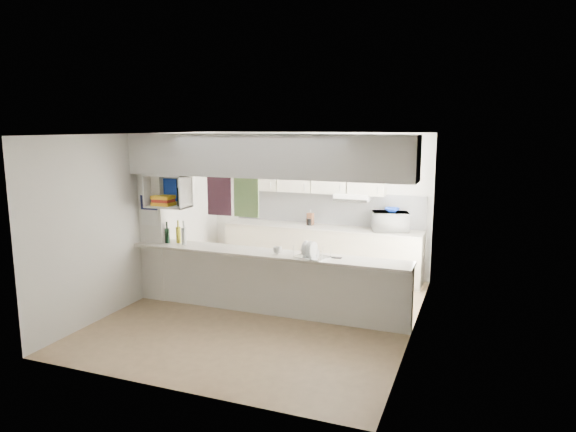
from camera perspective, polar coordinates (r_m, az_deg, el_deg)
The scene contains 16 objects.
floor at distance 7.68m, azimuth -2.46°, elevation -10.70°, with size 4.80×4.80×0.00m, color #937655.
ceiling at distance 7.19m, azimuth -2.62°, elevation 9.10°, with size 4.80×4.80×0.00m, color white.
wall_back at distance 9.54m, azimuth 3.18°, elevation 1.46°, with size 4.20×4.20×0.00m, color silver.
wall_left at distance 8.37m, azimuth -15.86°, elevation -0.11°, with size 4.80×4.80×0.00m, color silver.
wall_right at distance 6.78m, azimuth 13.99°, elevation -2.31°, with size 4.80×4.80×0.00m, color silver.
servery_partition at distance 7.33m, azimuth -3.80°, elevation 1.72°, with size 4.20×0.50×2.60m.
cubby_shelf at distance 7.95m, azimuth -13.18°, elevation 2.50°, with size 0.65×0.35×0.50m.
kitchen_run at distance 9.33m, azimuth 3.60°, elevation -1.70°, with size 3.60×0.63×2.24m.
microwave at distance 9.01m, azimuth 11.30°, elevation -0.60°, with size 0.61×0.41×0.34m, color white.
bowl at distance 9.00m, azimuth 11.49°, elevation 0.68°, with size 0.26×0.26×0.06m, color #0E2C9C.
dish_rack at distance 7.09m, azimuth 2.67°, elevation -3.88°, with size 0.50×0.42×0.23m.
cup at distance 7.24m, azimuth -1.19°, elevation -3.81°, with size 0.13×0.13×0.10m, color white.
wine_bottles at distance 8.09m, azimuth -12.25°, elevation -2.07°, with size 0.37×0.15×0.37m.
plastic_tubs at distance 7.24m, azimuth 3.07°, elevation -4.08°, with size 0.49×0.17×0.07m.
utensil_jar at distance 9.37m, azimuth 2.44°, elevation -0.65°, with size 0.09×0.09×0.13m, color black.
knife_block at distance 9.39m, azimuth 2.49°, elevation -0.33°, with size 0.11×0.09×0.22m, color #57311D.
Camera 1 is at (2.86, -6.59, 2.70)m, focal length 32.00 mm.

